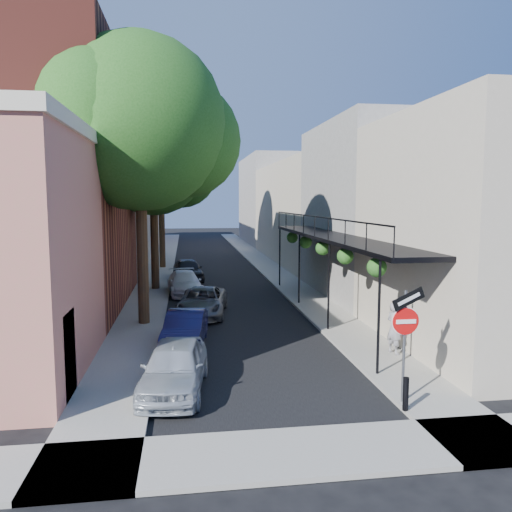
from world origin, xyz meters
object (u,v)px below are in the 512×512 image
object	(u,v)px
sign_post	(406,326)
parked_car_b	(185,329)
parked_car_d	(185,283)
oak_far	(167,156)
bollard	(406,394)
oak_near	(151,128)
oak_mid	(160,164)
parked_car_c	(202,302)
pedestrian	(394,328)
parked_car_a	(175,367)
parked_car_e	(188,270)

from	to	relation	value
sign_post	parked_car_b	size ratio (longest dim) A/B	0.81
parked_car_b	parked_car_d	size ratio (longest dim) A/B	0.89
oak_far	parked_car_d	xyz separation A→B (m)	(1.19, -10.60, -7.65)
oak_far	parked_car_b	world-z (taller)	oak_far
oak_far	parked_car_b	distance (m)	21.81
bollard	oak_near	bearing A→B (deg)	123.12
bollard	parked_car_d	xyz separation A→B (m)	(-5.17, 16.17, 0.08)
oak_mid	parked_car_c	distance (m)	9.56
oak_mid	pedestrian	world-z (taller)	oak_mid
parked_car_a	parked_car_c	bearing A→B (deg)	89.97
parked_car_b	oak_near	bearing A→B (deg)	117.12
parked_car_c	parked_car_a	bearing A→B (deg)	-88.87
oak_mid	oak_far	xyz separation A→B (m)	(0.06, 9.04, 1.20)
sign_post	parked_car_c	size ratio (longest dim) A/B	0.69
oak_far	parked_car_c	size ratio (longest dim) A/B	2.75
bollard	parked_car_a	world-z (taller)	parked_car_a
oak_near	parked_car_d	size ratio (longest dim) A/B	2.74
oak_near	parked_car_d	distance (m)	9.77
parked_car_b	parked_car_a	bearing A→B (deg)	-86.59
oak_near	parked_car_b	distance (m)	8.11
bollard	parked_car_d	distance (m)	16.97
parked_car_a	parked_car_d	world-z (taller)	parked_car_a
parked_car_c	pedestrian	size ratio (longest dim) A/B	2.55
parked_car_b	parked_car_d	bearing A→B (deg)	97.41
bollard	parked_car_e	xyz separation A→B (m)	(-4.97, 20.82, 0.16)
sign_post	parked_car_b	world-z (taller)	sign_post
sign_post	pedestrian	bearing A→B (deg)	69.81
sign_post	parked_car_a	world-z (taller)	sign_post
sign_post	pedestrian	world-z (taller)	sign_post
oak_near	pedestrian	distance (m)	11.87
parked_car_d	oak_mid	bearing A→B (deg)	123.22
parked_car_a	parked_car_e	size ratio (longest dim) A/B	0.98
oak_far	oak_near	bearing A→B (deg)	-90.04
parked_car_b	parked_car_e	distance (m)	14.44
parked_car_d	parked_car_e	bearing A→B (deg)	82.06
oak_near	parked_car_e	bearing A→B (deg)	82.80
oak_near	parked_car_a	size ratio (longest dim) A/B	2.89
oak_near	sign_post	bearing A→B (deg)	-54.91
parked_car_a	parked_car_c	xyz separation A→B (m)	(1.03, 8.71, -0.07)
oak_mid	parked_car_b	world-z (taller)	oak_mid
oak_mid	parked_car_c	world-z (taller)	oak_mid
parked_car_e	pedestrian	xyz separation A→B (m)	(6.51, -16.60, 0.28)
parked_car_d	bollard	bearing A→B (deg)	-77.82
parked_car_c	parked_car_b	bearing A→B (deg)	-91.39
parked_car_c	parked_car_e	xyz separation A→B (m)	(-0.57, 9.85, 0.08)
pedestrian	oak_far	bearing A→B (deg)	-0.53
bollard	oak_mid	xyz separation A→B (m)	(-6.42, 17.73, 6.54)
parked_car_a	parked_car_b	bearing A→B (deg)	92.80
oak_far	parked_car_b	bearing A→B (deg)	-86.61
oak_near	parked_car_e	size ratio (longest dim) A/B	2.84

